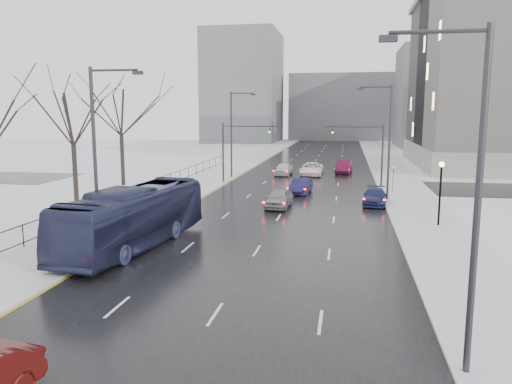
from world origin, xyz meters
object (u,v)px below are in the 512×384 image
Objects in this scene: sedan_center_near at (279,198)px; sedan_center_far at (284,169)px; streetlight_l_near at (99,151)px; mast_signal_left at (233,146)px; streetlight_r_mid at (387,136)px; streetlight_r_near at (470,187)px; lamppost_r_mid at (441,184)px; bus at (134,217)px; tree_park_d at (77,203)px; sedan_right_distant at (344,167)px; sedan_right_cross at (312,169)px; sedan_right_near at (301,186)px; mast_signal_right at (372,147)px; sedan_right_far at (375,197)px; streetlight_l_far at (233,130)px; tree_park_e at (124,186)px; no_uturn_sign at (393,170)px.

sedan_center_near is 21.07m from sedan_center_far.
streetlight_l_near reaches higher than mast_signal_left.
streetlight_r_mid is 2.24× the size of sedan_center_far.
streetlight_r_near is at bearing -31.48° from streetlight_l_near.
lamppost_r_mid is at bearing -44.48° from mast_signal_left.
streetlight_r_mid is at bearing 57.52° from bus.
lamppost_r_mid is at bearing -7.91° from tree_park_d.
streetlight_r_near is at bearing -30.38° from bus.
streetlight_r_mid reaches higher than sedan_right_distant.
bus is 2.22× the size of sedan_right_cross.
bus is at bearing -92.61° from sedan_center_far.
tree_park_d is at bearing -149.44° from sedan_right_near.
mast_signal_right is 12.00m from sedan_right_distant.
streetlight_r_mid is at bearing 13.01° from tree_park_d.
sedan_right_far is (-0.13, -10.40, -3.40)m from mast_signal_right.
streetlight_l_far reaches higher than sedan_center_near.
sedan_right_near is (7.93, -5.77, -3.35)m from mast_signal_left.
tree_park_e is 3.15× the size of lamppost_r_mid.
sedan_right_far is (7.70, 2.68, -0.09)m from sedan_center_near.
sedan_right_cross is (7.97, 8.23, -3.29)m from mast_signal_left.
sedan_center_far is at bearing -173.18° from sedan_right_cross.
streetlight_l_near reaches higher than tree_park_e.
streetlight_r_near is 1.54× the size of mast_signal_left.
sedan_right_cross is (1.14, 21.31, 0.03)m from sedan_center_near.
streetlight_l_near is at bearing -118.96° from mast_signal_right.
streetlight_r_near reaches higher than mast_signal_right.
sedan_right_distant is at bearing 38.30° from sedan_right_cross.
mast_signal_left is (-14.65, 0.00, 0.00)m from mast_signal_right.
tree_park_d is 20.18m from sedan_right_near.
no_uturn_sign is 0.61× the size of sedan_center_far.
sedan_right_near is (-7.56, 32.23, -4.86)m from streetlight_r_near.
tree_park_e is at bearing 180.00° from no_uturn_sign.
mast_signal_left is (10.87, 4.00, 4.11)m from tree_park_e.
mast_signal_right reaches higher than sedan_right_far.
bus is (0.33, -26.42, -2.33)m from mast_signal_left.
mast_signal_left is 16.61m from sedan_right_distant.
sedan_center_far is (4.59, 7.88, -3.31)m from mast_signal_left.
streetlight_r_near is 47.09m from sedan_right_cross.
streetlight_r_near is 41.06m from mast_signal_left.
sedan_right_distant is (12.67, 7.20, -4.76)m from streetlight_l_far.
mast_signal_left is (-18.33, 18.00, 1.16)m from lamppost_r_mid.
sedan_center_far is (15.47, 11.87, 0.80)m from tree_park_e.
streetlight_l_near is 2.34× the size of lamppost_r_mid.
streetlight_l_near is 21.78m from lamppost_r_mid.
streetlight_l_near reaches higher than sedan_right_far.
bus reaches higher than sedan_right_far.
sedan_right_cross reaches higher than sedan_center_near.
tree_park_e is 26.16m from mast_signal_right.
mast_signal_left is (0.84, 28.00, -1.51)m from streetlight_l_near.
streetlight_r_near is at bearing -70.33° from sedan_right_near.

